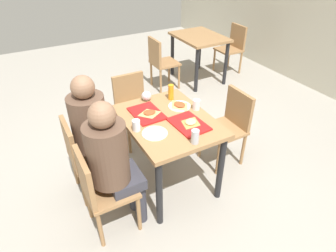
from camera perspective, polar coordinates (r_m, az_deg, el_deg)
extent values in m
cube|color=#9E998E|center=(3.18, 0.00, -10.56)|extent=(10.00, 10.00, 0.02)
cube|color=#9E7247|center=(2.70, 0.00, 1.00)|extent=(0.99, 0.77, 0.04)
cylinder|color=black|center=(3.15, -9.01, -2.68)|extent=(0.06, 0.06, 0.73)
cylinder|color=black|center=(2.54, -1.72, -13.01)|extent=(0.06, 0.06, 0.73)
cylinder|color=black|center=(3.36, 1.26, 0.47)|extent=(0.06, 0.06, 0.73)
cylinder|color=black|center=(2.81, 10.21, -8.15)|extent=(0.06, 0.06, 0.73)
cube|color=#9E7247|center=(2.90, -14.41, -5.70)|extent=(0.40, 0.40, 0.03)
cube|color=#9E7247|center=(2.75, -18.61, -3.29)|extent=(0.38, 0.04, 0.40)
cylinder|color=#9E7247|center=(3.19, -11.83, -6.12)|extent=(0.04, 0.04, 0.41)
cylinder|color=#9E7247|center=(2.94, -9.66, -9.91)|extent=(0.04, 0.04, 0.41)
cylinder|color=#9E7247|center=(3.15, -17.71, -7.88)|extent=(0.04, 0.04, 0.41)
cylinder|color=#9E7247|center=(2.90, -16.07, -11.92)|extent=(0.04, 0.04, 0.41)
cube|color=#9E7247|center=(2.54, -11.15, -12.05)|extent=(0.40, 0.40, 0.03)
cube|color=#9E7247|center=(2.36, -15.87, -9.74)|extent=(0.38, 0.04, 0.40)
cylinder|color=#9E7247|center=(2.84, -8.54, -11.83)|extent=(0.04, 0.04, 0.41)
cylinder|color=#9E7247|center=(2.62, -5.68, -16.59)|extent=(0.04, 0.04, 0.41)
cylinder|color=#9E7247|center=(2.79, -15.22, -13.98)|extent=(0.04, 0.04, 0.41)
cylinder|color=#9E7247|center=(2.57, -13.01, -19.10)|extent=(0.04, 0.04, 0.41)
cube|color=#9E7247|center=(3.22, 10.73, -0.71)|extent=(0.40, 0.40, 0.03)
cube|color=#9E7247|center=(3.21, 13.67, 3.34)|extent=(0.38, 0.04, 0.40)
cylinder|color=#9E7247|center=(3.16, 9.76, -6.38)|extent=(0.04, 0.04, 0.41)
cylinder|color=#9E7247|center=(3.36, 6.29, -3.14)|extent=(0.04, 0.04, 0.41)
cylinder|color=#9E7247|center=(3.34, 14.42, -4.45)|extent=(0.04, 0.04, 0.41)
cylinder|color=#9E7247|center=(3.54, 10.85, -1.50)|extent=(0.04, 0.04, 0.41)
cube|color=#9E7247|center=(3.49, -6.31, 2.71)|extent=(0.40, 0.40, 0.03)
cube|color=#9E7247|center=(3.53, -7.70, 7.01)|extent=(0.04, 0.38, 0.40)
cylinder|color=#9E7247|center=(3.53, -2.46, -0.88)|extent=(0.04, 0.04, 0.41)
cylinder|color=#9E7247|center=(3.43, -7.55, -2.44)|extent=(0.04, 0.04, 0.41)
cylinder|color=#9E7247|center=(3.79, -4.78, 1.70)|extent=(0.04, 0.04, 0.41)
cylinder|color=#9E7247|center=(3.69, -9.57, 0.32)|extent=(0.04, 0.04, 0.41)
cylinder|color=#383842|center=(3.13, -10.29, -6.53)|extent=(0.10, 0.10, 0.44)
cylinder|color=#383842|center=(3.01, -9.23, -8.29)|extent=(0.10, 0.10, 0.44)
cube|color=#383842|center=(2.88, -12.14, -3.96)|extent=(0.32, 0.28, 0.10)
cylinder|color=brown|center=(2.68, -15.12, 0.61)|extent=(0.32, 0.32, 0.52)
sphere|color=#8C664C|center=(2.52, -16.30, 7.28)|extent=(0.20, 0.20, 0.20)
cylinder|color=#383842|center=(2.78, -6.70, -12.40)|extent=(0.10, 0.10, 0.44)
cylinder|color=#383842|center=(2.68, -5.30, -14.61)|extent=(0.10, 0.10, 0.44)
cube|color=#383842|center=(2.52, -8.49, -10.09)|extent=(0.32, 0.28, 0.10)
cylinder|color=brown|center=(2.29, -11.70, -5.35)|extent=(0.32, 0.32, 0.52)
sphere|color=#8C664C|center=(2.09, -12.79, 2.11)|extent=(0.20, 0.20, 0.20)
cube|color=red|center=(2.77, -4.16, 2.46)|extent=(0.37, 0.27, 0.02)
cube|color=red|center=(2.61, 4.04, 0.37)|extent=(0.37, 0.28, 0.02)
cylinder|color=white|center=(2.89, 2.25, 3.90)|extent=(0.22, 0.22, 0.01)
cylinder|color=white|center=(2.50, -2.60, -1.43)|extent=(0.22, 0.22, 0.01)
pyramid|color=#DBAD60|center=(2.75, -3.63, 2.53)|extent=(0.16, 0.19, 0.01)
ellipsoid|color=#B74723|center=(2.74, -3.63, 2.70)|extent=(0.11, 0.13, 0.01)
pyramid|color=#C68C47|center=(2.61, 4.45, 0.69)|extent=(0.20, 0.21, 0.01)
ellipsoid|color=#D8C67F|center=(2.61, 4.46, 0.87)|extent=(0.14, 0.15, 0.01)
pyramid|color=#DBAD60|center=(2.89, 2.27, 4.08)|extent=(0.20, 0.16, 0.01)
ellipsoid|color=#B74723|center=(2.88, 2.28, 4.25)|extent=(0.14, 0.11, 0.01)
cylinder|color=white|center=(2.83, 5.56, 4.16)|extent=(0.07, 0.07, 0.10)
cylinder|color=white|center=(2.53, -6.21, 0.12)|extent=(0.07, 0.07, 0.10)
cylinder|color=#B7BCC6|center=(2.37, 5.30, -2.08)|extent=(0.07, 0.07, 0.12)
cylinder|color=orange|center=(2.98, 0.58, 6.63)|extent=(0.06, 0.06, 0.16)
sphere|color=silver|center=(2.98, -4.23, 5.88)|extent=(0.10, 0.10, 0.10)
cube|color=#9E7247|center=(5.05, 6.17, 16.88)|extent=(0.90, 0.70, 0.04)
cylinder|color=black|center=(5.34, 0.86, 13.65)|extent=(0.06, 0.06, 0.73)
cylinder|color=black|center=(4.73, 5.61, 10.71)|extent=(0.06, 0.06, 0.73)
cylinder|color=black|center=(5.64, 6.17, 14.57)|extent=(0.06, 0.06, 0.73)
cylinder|color=black|center=(5.06, 11.21, 11.81)|extent=(0.06, 0.06, 0.73)
cube|color=#9E7247|center=(4.84, -0.60, 12.18)|extent=(0.40, 0.40, 0.03)
cube|color=#9E7247|center=(4.69, -2.61, 14.21)|extent=(0.38, 0.04, 0.40)
cylinder|color=#9E7247|center=(5.14, 0.20, 10.87)|extent=(0.04, 0.04, 0.41)
cylinder|color=#9E7247|center=(4.87, 2.16, 9.48)|extent=(0.04, 0.04, 0.41)
cylinder|color=#9E7247|center=(5.00, -3.27, 10.11)|extent=(0.04, 0.04, 0.41)
cylinder|color=#9E7247|center=(4.72, -1.43, 8.66)|extent=(0.04, 0.04, 0.41)
cube|color=#9E7247|center=(5.54, 11.72, 14.35)|extent=(0.40, 0.40, 0.03)
cube|color=#9E7247|center=(5.58, 13.48, 16.63)|extent=(0.38, 0.04, 0.40)
cylinder|color=#9E7247|center=(5.39, 11.16, 11.35)|extent=(0.04, 0.04, 0.41)
cylinder|color=#9E7247|center=(5.63, 8.99, 12.59)|extent=(0.04, 0.04, 0.41)
cylinder|color=#9E7247|center=(5.60, 13.94, 11.88)|extent=(0.04, 0.04, 0.41)
cylinder|color=#9E7247|center=(5.83, 11.74, 13.06)|extent=(0.04, 0.04, 0.41)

